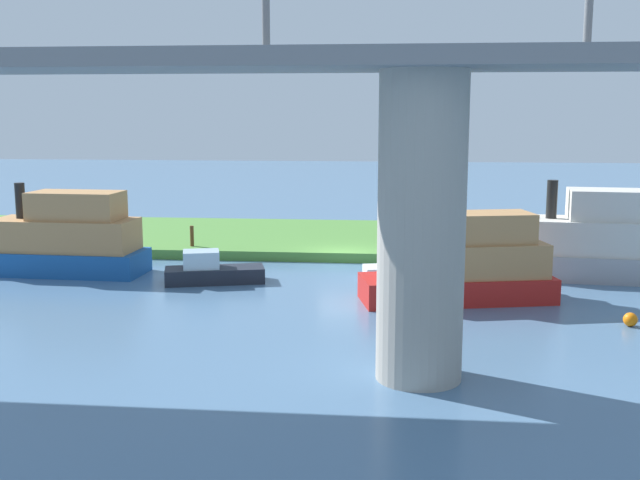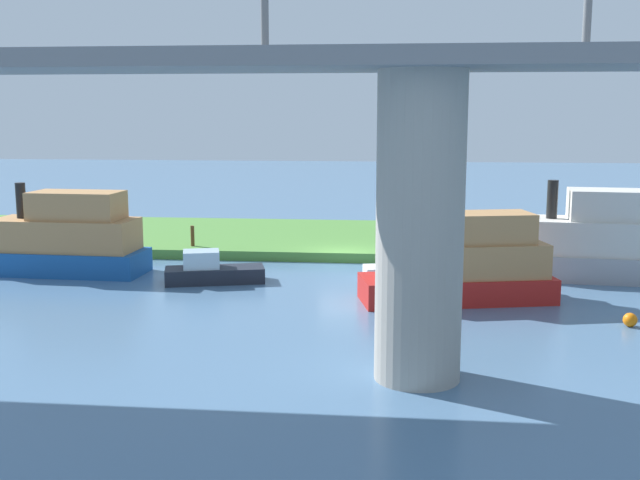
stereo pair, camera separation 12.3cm
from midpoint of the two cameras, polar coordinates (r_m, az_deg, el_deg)
ground_plane at (r=38.72m, az=1.85°, el=-1.72°), size 160.00×160.00×0.00m
grassy_bank at (r=44.57m, az=2.41°, el=0.09°), size 80.00×12.00×0.50m
bridge_pylon at (r=21.48m, az=7.58°, el=0.84°), size 2.45×2.45×8.67m
bridge_span at (r=21.31m, az=7.87°, el=13.79°), size 65.27×4.30×3.25m
person_on_bank at (r=40.80m, az=8.12°, el=0.48°), size 0.36×0.36×1.39m
mooring_post at (r=41.16m, az=-9.35°, el=0.30°), size 0.20×0.20×1.08m
skiff_small at (r=37.09m, az=19.96°, el=-0.20°), size 8.98×3.76×4.47m
motorboat_red at (r=38.01m, az=-18.48°, el=-0.01°), size 8.43×3.12×4.25m
motorboat_white at (r=31.31m, az=10.73°, el=-1.87°), size 8.03×4.18×3.91m
houseboat_blue at (r=35.20m, az=6.35°, el=-2.15°), size 4.06×2.14×1.29m
pontoon_yellow at (r=34.58m, az=-7.95°, el=-2.29°), size 4.62×2.63×1.45m
marker_buoy at (r=29.51m, az=22.13°, el=-5.51°), size 0.50×0.50×0.50m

